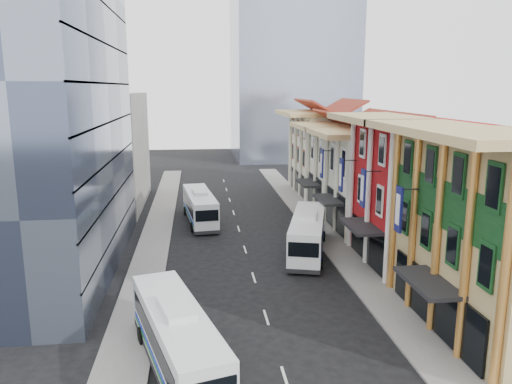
{
  "coord_description": "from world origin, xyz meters",
  "views": [
    {
      "loc": [
        -4.26,
        -21.83,
        14.67
      ],
      "look_at": [
        0.98,
        21.67,
        5.48
      ],
      "focal_mm": 35.0,
      "sensor_mm": 36.0,
      "label": 1
    }
  ],
  "objects": [
    {
      "name": "sidewalk_right",
      "position": [
        8.5,
        22.0,
        0.07
      ],
      "size": [
        3.0,
        90.0,
        0.15
      ],
      "primitive_type": "cube",
      "color": "slate",
      "rests_on": "ground"
    },
    {
      "name": "office_tower",
      "position": [
        -17.0,
        19.0,
        15.0
      ],
      "size": [
        12.0,
        26.0,
        30.0
      ],
      "primitive_type": "cube",
      "color": "#384259",
      "rests_on": "ground"
    },
    {
      "name": "bus_left_near",
      "position": [
        -5.5,
        2.45,
        1.87
      ],
      "size": [
        5.79,
        11.97,
        3.74
      ],
      "primitive_type": null,
      "rotation": [
        0.0,
        0.0,
        0.27
      ],
      "color": "silver",
      "rests_on": "ground"
    },
    {
      "name": "bus_left_far",
      "position": [
        -4.02,
        32.15,
        1.84
      ],
      "size": [
        3.99,
        11.68,
        3.67
      ],
      "primitive_type": null,
      "rotation": [
        0.0,
        0.0,
        0.12
      ],
      "color": "silver",
      "rests_on": "ground"
    },
    {
      "name": "shophouse_cream_near",
      "position": [
        14.0,
        26.5,
        5.0
      ],
      "size": [
        8.0,
        9.0,
        10.0
      ],
      "primitive_type": "cube",
      "color": "silver",
      "rests_on": "ground"
    },
    {
      "name": "bus_right",
      "position": [
        5.5,
        20.33,
        1.91
      ],
      "size": [
        5.96,
        12.22,
        3.82
      ],
      "primitive_type": null,
      "rotation": [
        0.0,
        0.0,
        -0.28
      ],
      "color": "white",
      "rests_on": "ground"
    },
    {
      "name": "shophouse_cream_far",
      "position": [
        14.0,
        46.0,
        5.5
      ],
      "size": [
        8.0,
        12.0,
        11.0
      ],
      "primitive_type": "cube",
      "color": "silver",
      "rests_on": "ground"
    },
    {
      "name": "shophouse_red",
      "position": [
        14.0,
        17.0,
        6.0
      ],
      "size": [
        8.0,
        10.0,
        12.0
      ],
      "primitive_type": "cube",
      "color": "#A71215",
      "rests_on": "ground"
    },
    {
      "name": "sidewalk_left",
      "position": [
        -8.5,
        22.0,
        0.07
      ],
      "size": [
        3.0,
        90.0,
        0.15
      ],
      "primitive_type": "cube",
      "color": "slate",
      "rests_on": "ground"
    },
    {
      "name": "sedan_left",
      "position": [
        -5.5,
        3.74,
        0.61
      ],
      "size": [
        1.76,
        3.71,
        1.22
      ],
      "primitive_type": "imported",
      "rotation": [
        0.0,
        0.0,
        -0.09
      ],
      "color": "white",
      "rests_on": "ground"
    },
    {
      "name": "office_block_far",
      "position": [
        -16.0,
        42.0,
        7.0
      ],
      "size": [
        10.0,
        18.0,
        14.0
      ],
      "primitive_type": "cube",
      "color": "gray",
      "rests_on": "ground"
    },
    {
      "name": "shophouse_tan",
      "position": [
        14.0,
        5.0,
        6.0
      ],
      "size": [
        8.0,
        14.0,
        12.0
      ],
      "primitive_type": "cube",
      "color": "tan",
      "rests_on": "ground"
    },
    {
      "name": "shophouse_cream_mid",
      "position": [
        14.0,
        35.5,
        5.0
      ],
      "size": [
        8.0,
        9.0,
        10.0
      ],
      "primitive_type": "cube",
      "color": "silver",
      "rests_on": "ground"
    }
  ]
}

